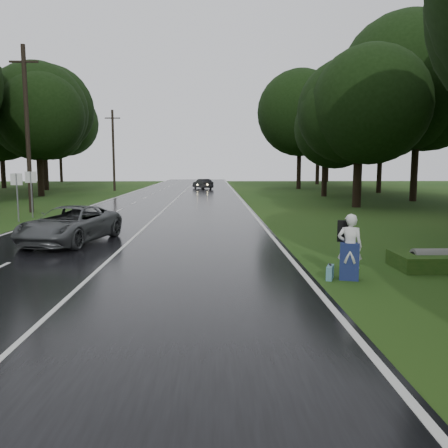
# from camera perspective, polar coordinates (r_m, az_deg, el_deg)

# --- Properties ---
(ground) EXTENTS (160.00, 160.00, 0.00)m
(ground) POSITION_cam_1_polar(r_m,az_deg,el_deg) (11.71, -17.90, -8.02)
(ground) COLOR #254313
(ground) RESTS_ON ground
(road) EXTENTS (12.00, 140.00, 0.04)m
(road) POSITION_cam_1_polar(r_m,az_deg,el_deg) (31.14, -7.50, 1.67)
(road) COLOR black
(road) RESTS_ON ground
(lane_center) EXTENTS (0.12, 140.00, 0.01)m
(lane_center) POSITION_cam_1_polar(r_m,az_deg,el_deg) (31.14, -7.50, 1.72)
(lane_center) COLOR silver
(lane_center) RESTS_ON road
(grey_car) EXTENTS (3.40, 5.46, 1.41)m
(grey_car) POSITION_cam_1_polar(r_m,az_deg,el_deg) (18.78, -18.55, -0.07)
(grey_car) COLOR #484B4C
(grey_car) RESTS_ON road
(far_car) EXTENTS (2.85, 4.07, 1.27)m
(far_car) POSITION_cam_1_polar(r_m,az_deg,el_deg) (59.83, -2.65, 5.01)
(far_car) COLOR black
(far_car) RESTS_ON road
(hitchhiker) EXTENTS (0.74, 0.70, 1.77)m
(hitchhiker) POSITION_cam_1_polar(r_m,az_deg,el_deg) (12.60, 15.29, -3.03)
(hitchhiker) COLOR silver
(hitchhiker) RESTS_ON ground
(suitcase) EXTENTS (0.33, 0.54, 0.37)m
(suitcase) POSITION_cam_1_polar(r_m,az_deg,el_deg) (12.64, 13.02, -5.87)
(suitcase) COLOR teal
(suitcase) RESTS_ON ground
(culvert) EXTENTS (1.20, 0.60, 0.60)m
(culvert) POSITION_cam_1_polar(r_m,az_deg,el_deg) (14.93, 24.42, -5.05)
(culvert) COLOR slate
(culvert) RESTS_ON ground
(utility_pole_mid) EXTENTS (1.80, 0.28, 10.53)m
(utility_pole_mid) POSITION_cam_1_polar(r_m,az_deg,el_deg) (32.44, -22.76, 1.36)
(utility_pole_mid) COLOR black
(utility_pole_mid) RESTS_ON ground
(utility_pole_far) EXTENTS (1.80, 0.28, 9.55)m
(utility_pole_far) POSITION_cam_1_polar(r_m,az_deg,el_deg) (56.96, -13.42, 4.02)
(utility_pole_far) COLOR black
(utility_pole_far) RESTS_ON ground
(road_sign_a) EXTENTS (0.62, 0.10, 2.60)m
(road_sign_a) POSITION_cam_1_polar(r_m,az_deg,el_deg) (27.21, -24.11, 0.26)
(road_sign_a) COLOR white
(road_sign_a) RESTS_ON ground
(road_sign_b) EXTENTS (0.64, 0.10, 2.67)m
(road_sign_b) POSITION_cam_1_polar(r_m,az_deg,el_deg) (29.01, -22.64, 0.73)
(road_sign_b) COLOR white
(road_sign_b) RESTS_ON ground
(tree_left_e) EXTENTS (9.06, 9.06, 14.16)m
(tree_left_e) POSITION_cam_1_polar(r_m,az_deg,el_deg) (49.10, -21.71, 3.22)
(tree_left_e) COLOR black
(tree_left_e) RESTS_ON ground
(tree_left_f) EXTENTS (11.20, 11.20, 17.50)m
(tree_left_f) POSITION_cam_1_polar(r_m,az_deg,el_deg) (61.17, -21.14, 3.94)
(tree_left_f) COLOR black
(tree_left_f) RESTS_ON ground
(tree_right_d) EXTENTS (7.87, 7.87, 12.29)m
(tree_right_d) POSITION_cam_1_polar(r_m,az_deg,el_deg) (34.97, 16.09, 2.02)
(tree_right_d) COLOR black
(tree_right_d) RESTS_ON ground
(tree_right_e) EXTENTS (7.14, 7.14, 11.16)m
(tree_right_e) POSITION_cam_1_polar(r_m,az_deg,el_deg) (46.57, 12.29, 3.38)
(tree_right_e) COLOR black
(tree_right_e) RESTS_ON ground
(tree_right_f) EXTENTS (10.70, 10.70, 16.71)m
(tree_right_f) POSITION_cam_1_polar(r_m,az_deg,el_deg) (60.96, 9.22, 4.33)
(tree_right_f) COLOR black
(tree_right_f) RESTS_ON ground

